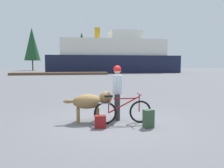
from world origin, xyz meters
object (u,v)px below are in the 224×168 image
dog (91,101)px  backpack (148,119)px  bicycle (123,111)px  handbag_pannier (100,122)px  person_cyclist (117,87)px  ferry_boat (113,57)px  sailboat_moored (119,70)px

dog → backpack: (1.55, -0.93, -0.38)m
bicycle → handbag_pannier: (-0.72, -0.35, -0.20)m
person_cyclist → bicycle: bearing=-82.8°
backpack → ferry_boat: 40.07m
bicycle → backpack: (0.63, -0.54, -0.12)m
person_cyclist → sailboat_moored: (7.94, 38.27, -0.57)m
ferry_boat → person_cyclist: bearing=-100.0°
sailboat_moored → person_cyclist: bearing=-101.7°
backpack → ferry_boat: bearing=81.2°
dog → ferry_boat: bearing=78.8°
handbag_pannier → sailboat_moored: size_ratio=0.05×
handbag_pannier → ferry_boat: (7.44, 39.31, 3.01)m
backpack → handbag_pannier: (-1.35, 0.19, -0.08)m
person_cyclist → dog: (-0.85, -0.11, -0.42)m
person_cyclist → backpack: size_ratio=3.43×
person_cyclist → ferry_boat: 39.10m
handbag_pannier → person_cyclist: bearing=52.6°
ferry_boat → backpack: bearing=-98.8°
handbag_pannier → bicycle: bearing=25.9°
bicycle → handbag_pannier: bearing=-154.1°
bicycle → backpack: bearing=-40.4°
person_cyclist → dog: bearing=-172.5°
person_cyclist → handbag_pannier: 1.40m
handbag_pannier → ferry_boat: bearing=79.3°
backpack → handbag_pannier: backpack is taller
backpack → handbag_pannier: bearing=172.1°
dog → handbag_pannier: (0.20, -0.75, -0.46)m
ferry_boat → dog: bearing=-101.2°
bicycle → dog: size_ratio=1.18×
handbag_pannier → ferry_boat: 40.12m
handbag_pannier → dog: bearing=104.8°
ferry_boat → sailboat_moored: bearing=-8.6°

